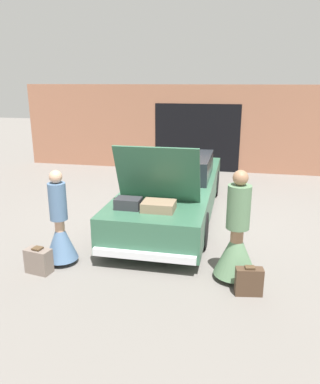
{
  "coord_description": "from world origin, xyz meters",
  "views": [
    {
      "loc": [
        1.35,
        -7.89,
        2.91
      ],
      "look_at": [
        0.0,
        -1.48,
        0.96
      ],
      "focal_mm": 35.0,
      "sensor_mm": 36.0,
      "label": 1
    }
  ],
  "objects": [
    {
      "name": "car",
      "position": [
        -0.0,
        0.02,
        0.59
      ],
      "size": [
        1.79,
        5.49,
        1.86
      ],
      "color": "#336047",
      "rests_on": "ground_plane"
    },
    {
      "name": "garage_wall_back",
      "position": [
        0.0,
        4.5,
        1.39
      ],
      "size": [
        12.0,
        0.14,
        2.8
      ],
      "color": "#9E664C",
      "rests_on": "ground_plane"
    },
    {
      "name": "person_left",
      "position": [
        -1.41,
        -2.7,
        0.57
      ],
      "size": [
        0.53,
        0.53,
        1.58
      ],
      "rotation": [
        0.0,
        0.0,
        -1.4
      ],
      "color": "tan",
      "rests_on": "ground_plane"
    },
    {
      "name": "person_right",
      "position": [
        1.41,
        -2.64,
        0.6
      ],
      "size": [
        0.65,
        0.65,
        1.7
      ],
      "rotation": [
        0.0,
        0.0,
        1.75
      ],
      "color": "#997051",
      "rests_on": "ground_plane"
    },
    {
      "name": "ground_plane",
      "position": [
        0.0,
        0.0,
        0.0
      ],
      "size": [
        40.0,
        40.0,
        0.0
      ],
      "primitive_type": "plane",
      "color": "slate"
    },
    {
      "name": "suitcase_beside_right_person",
      "position": [
        1.61,
        -3.06,
        0.2
      ],
      "size": [
        0.4,
        0.22,
        0.44
      ],
      "color": "#473323",
      "rests_on": "ground_plane"
    },
    {
      "name": "suitcase_beside_left_person",
      "position": [
        -1.61,
        -3.09,
        0.2
      ],
      "size": [
        0.43,
        0.29,
        0.42
      ],
      "color": "#75665B",
      "rests_on": "ground_plane"
    }
  ]
}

